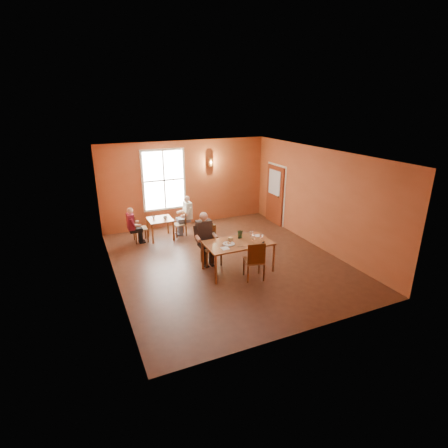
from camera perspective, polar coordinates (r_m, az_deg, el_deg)
name	(u,v)px	position (r m, az deg, el deg)	size (l,w,h in m)	color
ground	(227,261)	(9.90, 0.47, -6.09)	(6.00, 7.00, 0.01)	brown
wall_back	(186,183)	(12.50, -6.22, 6.61)	(6.00, 0.04, 3.00)	brown
wall_front	(307,263)	(6.55, 13.40, -6.27)	(6.00, 0.04, 3.00)	brown
wall_left	(111,226)	(8.61, -17.99, -0.33)	(0.04, 7.00, 3.00)	brown
wall_right	(318,198)	(10.89, 15.05, 4.08)	(0.04, 7.00, 3.00)	brown
ceiling	(227,154)	(9.01, 0.53, 11.36)	(6.00, 7.00, 0.04)	white
window	(164,180)	(12.20, -9.77, 7.07)	(1.36, 0.10, 1.96)	white
door	(275,195)	(12.77, 8.26, 4.71)	(0.12, 1.04, 2.10)	maroon
wall_sconce	(210,162)	(12.57, -2.23, 10.03)	(0.16, 0.16, 0.28)	brown
main_table	(238,256)	(9.24, 2.29, -5.30)	(1.72, 0.97, 0.81)	brown
chair_diner_main	(211,246)	(9.55, -2.13, -3.66)	(0.46, 0.46, 1.05)	#3B2410
diner_main	(211,241)	(9.45, -2.08, -2.79)	(0.55, 0.55, 1.38)	#35271B
chair_empty	(254,260)	(8.83, 4.88, -5.84)	(0.45, 0.45, 1.02)	brown
plate_food	(229,244)	(8.94, 0.76, -3.20)	(0.31, 0.31, 0.04)	silver
sandwich	(230,240)	(9.07, 1.05, -2.63)	(0.09, 0.09, 0.11)	tan
goblet_a	(252,235)	(9.30, 4.52, -1.76)	(0.09, 0.09, 0.21)	white
goblet_b	(261,237)	(9.17, 6.11, -2.14)	(0.08, 0.08, 0.21)	white
goblet_c	(253,239)	(9.03, 4.82, -2.48)	(0.08, 0.08, 0.20)	white
menu_stand	(240,234)	(9.31, 2.64, -1.70)	(0.13, 0.06, 0.21)	#203E25
knife	(241,247)	(8.81, 2.72, -3.71)	(0.21, 0.02, 0.00)	white
napkin	(225,248)	(8.70, 0.18, -3.99)	(0.20, 0.20, 0.01)	white
side_plate	(257,236)	(9.52, 5.49, -1.91)	(0.18, 0.18, 0.01)	silver
sunglasses	(263,243)	(9.08, 6.38, -3.04)	(0.13, 0.04, 0.02)	black
second_table	(161,229)	(11.55, -10.31, -0.75)	(0.76, 0.76, 0.67)	brown
chair_diner_white	(180,224)	(11.68, -7.25, 0.03)	(0.36, 0.36, 0.82)	#573618
diner_white	(180,217)	(11.61, -7.15, 1.10)	(0.51, 0.51, 1.27)	silver
chair_diner_maroon	(140,228)	(11.39, -13.51, -0.64)	(0.40, 0.40, 0.91)	brown
diner_maroon	(139,225)	(11.34, -13.71, -0.10)	(0.46, 0.46, 1.15)	#4E121D
cup_a	(165,218)	(11.38, -9.58, 1.03)	(0.12, 0.12, 0.09)	white
cup_b	(154,218)	(11.47, -11.41, 1.05)	(0.09, 0.09, 0.09)	silver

